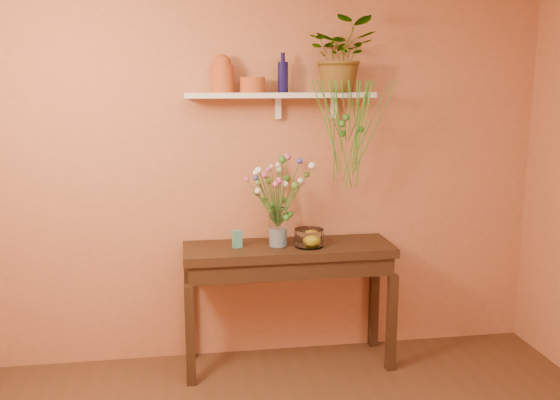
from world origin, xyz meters
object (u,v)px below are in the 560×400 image
(spider_plant, at_px, (341,55))
(glass_vase, at_px, (278,230))
(blue_bottle, at_px, (283,76))
(sideboard, at_px, (289,263))
(terracotta_jug, at_px, (222,74))
(bouquet, at_px, (279,184))
(glass_bowl, at_px, (309,239))

(spider_plant, distance_m, glass_vase, 1.28)
(blue_bottle, bearing_deg, sideboard, -80.96)
(terracotta_jug, bearing_deg, glass_vase, -21.19)
(sideboard, distance_m, spider_plant, 1.48)
(terracotta_jug, relative_size, bouquet, 0.50)
(blue_bottle, xyz_separation_m, bouquet, (-0.04, -0.12, -0.72))
(glass_vase, bearing_deg, glass_bowl, -13.61)
(terracotta_jug, bearing_deg, blue_bottle, -1.36)
(terracotta_jug, height_order, glass_bowl, terracotta_jug)
(sideboard, xyz_separation_m, blue_bottle, (-0.02, 0.13, 1.29))
(sideboard, distance_m, blue_bottle, 1.29)
(blue_bottle, xyz_separation_m, glass_bowl, (0.15, -0.18, -1.10))
(terracotta_jug, bearing_deg, glass_bowl, -18.47)
(sideboard, bearing_deg, terracotta_jug, 162.25)
(blue_bottle, distance_m, glass_vase, 1.06)
(sideboard, xyz_separation_m, glass_vase, (-0.08, -0.00, 0.24))
(glass_bowl, bearing_deg, blue_bottle, 130.69)
(terracotta_jug, height_order, blue_bottle, blue_bottle)
(glass_vase, height_order, glass_bowl, glass_vase)
(spider_plant, bearing_deg, bouquet, -168.55)
(glass_vase, relative_size, bouquet, 0.52)
(blue_bottle, height_order, glass_bowl, blue_bottle)
(terracotta_jug, xyz_separation_m, blue_bottle, (0.41, -0.01, -0.01))
(blue_bottle, relative_size, glass_bowl, 1.30)
(glass_vase, distance_m, glass_bowl, 0.22)
(terracotta_jug, height_order, bouquet, terracotta_jug)
(glass_vase, bearing_deg, bouquet, 32.19)
(spider_plant, height_order, bouquet, spider_plant)
(terracotta_jug, bearing_deg, spider_plant, -3.00)
(terracotta_jug, relative_size, glass_bowl, 1.24)
(terracotta_jug, distance_m, blue_bottle, 0.41)
(sideboard, bearing_deg, glass_bowl, -20.76)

